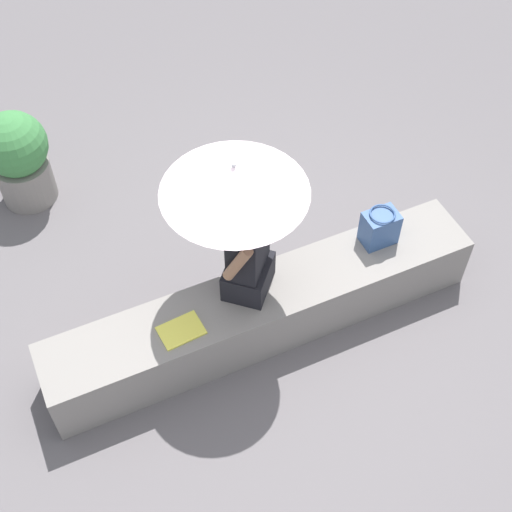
# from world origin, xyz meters

# --- Properties ---
(ground_plane) EXTENTS (14.00, 14.00, 0.00)m
(ground_plane) POSITION_xyz_m (0.00, 0.00, 0.00)
(ground_plane) COLOR #605B5E
(stone_bench) EXTENTS (3.07, 0.48, 0.45)m
(stone_bench) POSITION_xyz_m (0.00, 0.00, 0.22)
(stone_bench) COLOR gray
(stone_bench) RESTS_ON ground
(person_seated) EXTENTS (0.46, 0.48, 0.90)m
(person_seated) POSITION_xyz_m (-0.07, 0.09, 0.84)
(person_seated) COLOR black
(person_seated) RESTS_ON stone_bench
(parasol) EXTENTS (0.89, 0.89, 1.10)m
(parasol) POSITION_xyz_m (-0.13, 0.15, 1.42)
(parasol) COLOR #B7B7BC
(parasol) RESTS_ON stone_bench
(handbag_black) EXTENTS (0.24, 0.18, 0.28)m
(handbag_black) POSITION_xyz_m (0.92, 0.08, 0.58)
(handbag_black) COLOR #335184
(handbag_black) RESTS_ON stone_bench
(magazine) EXTENTS (0.30, 0.22, 0.01)m
(magazine) POSITION_xyz_m (-0.61, -0.06, 0.45)
(magazine) COLOR #EAE04C
(magazine) RESTS_ON stone_bench
(planter_near) EXTENTS (0.52, 0.52, 0.83)m
(planter_near) POSITION_xyz_m (-1.20, 2.00, 0.44)
(planter_near) COLOR gray
(planter_near) RESTS_ON ground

